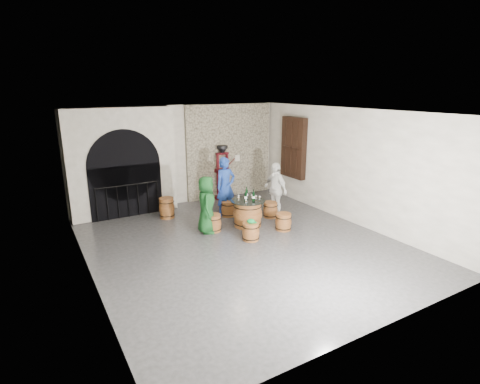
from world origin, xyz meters
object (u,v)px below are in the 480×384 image
barrel_stool_right (270,210)px  corking_press (223,168)px  barrel_table (248,213)px  person_white (275,189)px  barrel_stool_left (213,223)px  wine_bottle_center (254,196)px  wine_bottle_right (247,193)px  barrel_stool_far (228,209)px  barrel_stool_near_left (251,231)px  side_barrel (167,208)px  person_blue (226,187)px  barrel_stool_near_right (283,222)px  person_green (206,205)px  wine_bottle_left (246,196)px

barrel_stool_right → corking_press: corking_press is taller
barrel_table → person_white: person_white is taller
barrel_stool_left → barrel_stool_right: (1.97, 0.16, 0.00)m
wine_bottle_center → wine_bottle_right: same height
barrel_stool_right → corking_press: bearing=97.9°
barrel_stool_far → barrel_stool_near_left: (-0.39, -1.91, 0.00)m
barrel_stool_right → wine_bottle_right: bearing=-175.0°
barrel_stool_right → barrel_table: bearing=-163.5°
wine_bottle_center → side_barrel: bearing=133.8°
person_blue → corking_press: corking_press is taller
barrel_table → barrel_stool_near_right: barrel_table is taller
barrel_table → person_blue: 1.26m
wine_bottle_right → barrel_stool_near_right: bearing=-58.5°
barrel_stool_near_left → person_green: (-0.72, 1.05, 0.53)m
wine_bottle_right → barrel_stool_near_left: bearing=-116.2°
barrel_stool_near_right → side_barrel: bearing=133.3°
barrel_table → barrel_stool_near_right: (0.68, -0.75, -0.14)m
wine_bottle_right → barrel_stool_right: bearing=5.0°
wine_bottle_left → person_blue: bearing=89.8°
barrel_stool_left → side_barrel: side_barrel is taller
barrel_stool_far → wine_bottle_center: (0.18, -1.12, 0.65)m
person_blue → barrel_stool_far: bearing=-91.3°
person_white → corking_press: (-0.53, 2.34, 0.27)m
wine_bottle_center → person_blue: bearing=98.3°
barrel_stool_near_left → wine_bottle_center: wine_bottle_center is taller
wine_bottle_center → barrel_stool_left: bearing=167.6°
person_blue → corking_press: size_ratio=0.95×
barrel_stool_near_right → wine_bottle_center: size_ratio=1.43×
barrel_stool_near_left → corking_press: (1.09, 3.59, 0.85)m
barrel_stool_left → wine_bottle_left: (0.92, -0.15, 0.65)m
barrel_stool_right → barrel_stool_near_left: bearing=-140.2°
wine_bottle_left → wine_bottle_right: (0.17, 0.23, 0.00)m
barrel_table → person_white: size_ratio=0.59×
wine_bottle_right → corking_press: corking_press is taller
barrel_table → person_green: size_ratio=0.63×
person_blue → side_barrel: bearing=153.8°
barrel_stool_left → wine_bottle_right: (1.09, 0.08, 0.65)m
barrel_table → corking_press: bearing=76.7°
wine_bottle_center → wine_bottle_right: 0.33m
person_blue → wine_bottle_left: (-0.00, -1.17, -0.00)m
person_green → person_white: size_ratio=0.94×
side_barrel → corking_press: corking_press is taller
wine_bottle_center → wine_bottle_right: (-0.02, 0.33, 0.00)m
wine_bottle_center → side_barrel: wine_bottle_center is taller
wine_bottle_right → corking_press: bearing=77.7°
person_green → wine_bottle_left: person_green is taller
barrel_stool_near_right → person_green: size_ratio=0.30×
side_barrel → wine_bottle_center: bearing=-46.2°
barrel_stool_right → barrel_stool_near_right: (-0.29, -1.03, 0.00)m
barrel_stool_right → person_white: 0.62m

